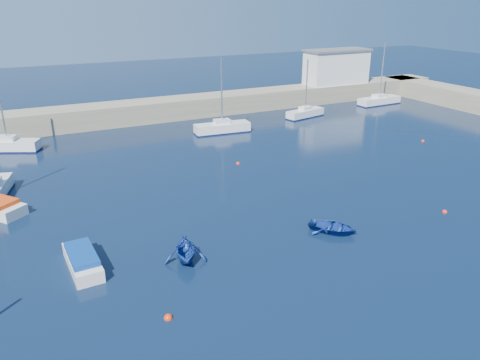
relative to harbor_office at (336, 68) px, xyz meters
name	(u,v)px	position (x,y,z in m)	size (l,w,h in m)	color
ground	(404,312)	(-30.00, -46.00, -5.10)	(220.00, 220.00, 0.00)	#0B1B33
back_wall	(152,110)	(-30.00, 0.00, -3.80)	(96.00, 4.50, 2.60)	gray
right_arm	(470,100)	(14.00, -14.00, -3.80)	(4.50, 32.00, 2.60)	gray
harbor_office	(336,68)	(0.00, 0.00, 0.00)	(10.00, 4.00, 5.00)	silver
sailboat_5	(8,145)	(-47.70, -6.45, -4.44)	(6.58, 4.40, 8.57)	silver
sailboat_6	(222,127)	(-24.20, -9.99, -4.45)	(6.86, 2.44, 8.91)	silver
sailboat_7	(305,113)	(-10.75, -7.81, -4.50)	(6.06, 2.90, 7.78)	silver
sailboat_8	(379,100)	(4.10, -5.87, -4.48)	(7.21, 2.36, 9.29)	silver
motorboat_1	(82,260)	(-44.32, -34.12, -4.58)	(1.81, 4.62, 1.12)	silver
dinghy_center	(333,227)	(-27.89, -37.02, -4.75)	(2.40, 3.36, 0.70)	navy
dinghy_left	(185,249)	(-38.45, -36.08, -4.29)	(2.64, 3.06, 1.61)	navy
buoy_0	(168,318)	(-41.20, -41.02, -5.10)	(0.47, 0.47, 0.47)	red
buoy_1	(445,212)	(-18.20, -38.18, -5.10)	(0.39, 0.39, 0.39)	red
buoy_3	(238,164)	(-27.49, -21.11, -5.10)	(0.41, 0.41, 0.41)	red
buoy_4	(423,141)	(-5.07, -23.47, -5.10)	(0.38, 0.38, 0.38)	red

